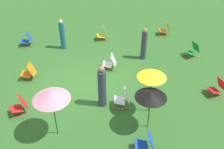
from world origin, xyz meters
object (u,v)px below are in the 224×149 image
(deckchair_1, at_px, (20,106))
(umbrella_1, at_px, (151,95))
(deckchair_4, at_px, (217,88))
(person_1, at_px, (144,44))
(deckchair_3, at_px, (123,99))
(umbrella_2, at_px, (51,95))
(deckchair_9, at_px, (103,34))
(deckchair_6, at_px, (110,63))
(person_2, at_px, (62,35))
(deckchair_10, at_px, (193,50))
(umbrella_0, at_px, (152,75))
(deckchair_2, at_px, (146,144))
(deckchair_11, at_px, (165,29))
(deckchair_8, at_px, (29,73))
(deckchair_0, at_px, (27,40))
(person_0, at_px, (102,87))

(deckchair_1, relative_size, umbrella_1, 0.52)
(deckchair_4, relative_size, person_1, 0.49)
(deckchair_3, distance_m, umbrella_2, 3.21)
(deckchair_9, bearing_deg, deckchair_4, 31.82)
(deckchair_6, height_order, person_2, person_2)
(deckchair_10, distance_m, umbrella_0, 5.26)
(deckchair_2, relative_size, deckchair_6, 0.99)
(deckchair_1, xyz_separation_m, deckchair_11, (-5.35, 8.09, 0.00))
(deckchair_4, xyz_separation_m, person_2, (-5.46, -6.26, 0.44))
(umbrella_1, bearing_deg, deckchair_3, -155.04)
(umbrella_0, bearing_deg, person_1, 165.78)
(umbrella_2, bearing_deg, deckchair_4, 97.16)
(deckchair_1, distance_m, deckchair_6, 4.69)
(person_2, bearing_deg, deckchair_10, 50.63)
(deckchair_3, xyz_separation_m, deckchair_6, (-2.72, 0.01, 0.00))
(deckchair_9, relative_size, umbrella_1, 0.50)
(deckchair_8, relative_size, deckchair_10, 1.00)
(deckchair_2, bearing_deg, deckchair_11, 168.47)
(deckchair_6, distance_m, umbrella_2, 4.80)
(deckchair_11, distance_m, person_2, 6.20)
(deckchair_1, xyz_separation_m, person_1, (-2.99, 5.96, 0.45))
(deckchair_9, distance_m, deckchair_11, 3.82)
(deckchair_3, relative_size, deckchair_4, 1.02)
(person_2, bearing_deg, person_1, 43.95)
(deckchair_0, distance_m, umbrella_0, 8.38)
(deckchair_0, bearing_deg, deckchair_8, 5.24)
(umbrella_0, distance_m, person_1, 4.13)
(deckchair_1, distance_m, deckchair_9, 6.93)
(deckchair_10, bearing_deg, person_1, -112.61)
(deckchair_3, xyz_separation_m, deckchair_9, (-5.86, 0.21, 0.00))
(umbrella_2, bearing_deg, deckchair_2, 64.19)
(deckchair_10, relative_size, deckchair_11, 1.03)
(deckchair_1, height_order, person_0, person_0)
(deckchair_0, relative_size, deckchair_2, 0.98)
(deckchair_2, height_order, person_0, person_0)
(deckchair_10, bearing_deg, deckchair_3, -71.10)
(deckchair_9, xyz_separation_m, umbrella_2, (6.84, -2.90, 1.43))
(deckchair_8, height_order, person_2, person_2)
(deckchair_2, relative_size, person_0, 0.45)
(deckchair_9, bearing_deg, umbrella_1, 1.93)
(deckchair_4, bearing_deg, deckchair_3, -97.70)
(umbrella_0, distance_m, umbrella_1, 0.91)
(deckchair_1, relative_size, person_1, 0.50)
(deckchair_2, height_order, deckchair_10, same)
(deckchair_10, distance_m, person_1, 2.69)
(deckchair_6, height_order, deckchair_8, same)
(deckchair_8, bearing_deg, umbrella_2, 31.91)
(deckchair_4, bearing_deg, deckchair_1, -99.72)
(deckchair_9, bearing_deg, deckchair_3, -3.38)
(deckchair_2, relative_size, deckchair_3, 1.00)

